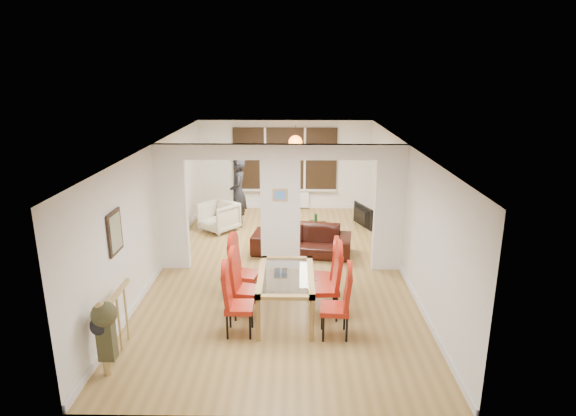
{
  "coord_description": "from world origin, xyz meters",
  "views": [
    {
      "loc": [
        0.3,
        -9.34,
        4.02
      ],
      "look_at": [
        0.15,
        0.6,
        1.13
      ],
      "focal_mm": 30.0,
      "sensor_mm": 36.0,
      "label": 1
    }
  ],
  "objects_px": {
    "dining_chair_la": "(239,302)",
    "bowl": "(313,222)",
    "television": "(360,216)",
    "sofa": "(302,240)",
    "coffee_table": "(306,228)",
    "dining_table": "(286,295)",
    "dining_chair_rb": "(324,284)",
    "dining_chair_rc": "(324,273)",
    "dining_chair_lb": "(247,286)",
    "bottle": "(316,219)",
    "person": "(238,193)",
    "dining_chair_lc": "(246,270)",
    "armchair": "(219,217)",
    "dining_chair_ra": "(335,304)"
  },
  "relations": [
    {
      "from": "dining_chair_ra",
      "to": "coffee_table",
      "type": "relative_size",
      "value": 1.04
    },
    {
      "from": "dining_table",
      "to": "dining_chair_la",
      "type": "bearing_deg",
      "value": -142.02
    },
    {
      "from": "dining_chair_la",
      "to": "armchair",
      "type": "height_order",
      "value": "dining_chair_la"
    },
    {
      "from": "dining_chair_la",
      "to": "bottle",
      "type": "distance_m",
      "value": 4.96
    },
    {
      "from": "dining_chair_la",
      "to": "person",
      "type": "height_order",
      "value": "person"
    },
    {
      "from": "dining_chair_ra",
      "to": "bottle",
      "type": "xyz_separation_m",
      "value": [
        -0.1,
        4.81,
        -0.15
      ]
    },
    {
      "from": "dining_chair_rb",
      "to": "bottle",
      "type": "relative_size",
      "value": 3.87
    },
    {
      "from": "dining_chair_rb",
      "to": "sofa",
      "type": "distance_m",
      "value": 2.89
    },
    {
      "from": "dining_chair_la",
      "to": "coffee_table",
      "type": "relative_size",
      "value": 1.03
    },
    {
      "from": "dining_chair_ra",
      "to": "dining_chair_rb",
      "type": "bearing_deg",
      "value": 105.05
    },
    {
      "from": "dining_chair_lc",
      "to": "dining_chair_ra",
      "type": "xyz_separation_m",
      "value": [
        1.5,
        -1.23,
        -0.01
      ]
    },
    {
      "from": "dining_chair_la",
      "to": "sofa",
      "type": "xyz_separation_m",
      "value": [
        1.01,
        3.44,
        -0.22
      ]
    },
    {
      "from": "bowl",
      "to": "bottle",
      "type": "bearing_deg",
      "value": -73.18
    },
    {
      "from": "dining_table",
      "to": "dining_chair_lb",
      "type": "bearing_deg",
      "value": 179.03
    },
    {
      "from": "dining_chair_rc",
      "to": "armchair",
      "type": "bearing_deg",
      "value": 133.07
    },
    {
      "from": "dining_chair_rb",
      "to": "bottle",
      "type": "height_order",
      "value": "dining_chair_rb"
    },
    {
      "from": "dining_table",
      "to": "bowl",
      "type": "relative_size",
      "value": 8.0
    },
    {
      "from": "person",
      "to": "dining_chair_la",
      "type": "bearing_deg",
      "value": -0.99
    },
    {
      "from": "dining_chair_lc",
      "to": "dining_chair_ra",
      "type": "distance_m",
      "value": 1.93
    },
    {
      "from": "dining_chair_lb",
      "to": "dining_chair_rb",
      "type": "bearing_deg",
      "value": 9.62
    },
    {
      "from": "dining_chair_lb",
      "to": "person",
      "type": "distance_m",
      "value": 4.89
    },
    {
      "from": "dining_chair_ra",
      "to": "dining_chair_rb",
      "type": "distance_m",
      "value": 0.63
    },
    {
      "from": "dining_chair_la",
      "to": "sofa",
      "type": "bearing_deg",
      "value": 73.15
    },
    {
      "from": "dining_table",
      "to": "bottle",
      "type": "relative_size",
      "value": 5.33
    },
    {
      "from": "dining_chair_rb",
      "to": "bottle",
      "type": "distance_m",
      "value": 4.19
    },
    {
      "from": "armchair",
      "to": "person",
      "type": "height_order",
      "value": "person"
    },
    {
      "from": "dining_chair_lc",
      "to": "television",
      "type": "relative_size",
      "value": 1.13
    },
    {
      "from": "dining_chair_la",
      "to": "bottle",
      "type": "xyz_separation_m",
      "value": [
        1.38,
        4.76,
        -0.15
      ]
    },
    {
      "from": "dining_chair_la",
      "to": "bowl",
      "type": "xyz_separation_m",
      "value": [
        1.33,
        4.93,
        -0.27
      ]
    },
    {
      "from": "person",
      "to": "bowl",
      "type": "bearing_deg",
      "value": 68.93
    },
    {
      "from": "dining_chair_rb",
      "to": "person",
      "type": "distance_m",
      "value": 5.22
    },
    {
      "from": "dining_chair_lc",
      "to": "dining_chair_rc",
      "type": "relative_size",
      "value": 1.03
    },
    {
      "from": "dining_chair_lc",
      "to": "bowl",
      "type": "relative_size",
      "value": 5.45
    },
    {
      "from": "sofa",
      "to": "coffee_table",
      "type": "bearing_deg",
      "value": 92.5
    },
    {
      "from": "coffee_table",
      "to": "sofa",
      "type": "bearing_deg",
      "value": -95.51
    },
    {
      "from": "dining_table",
      "to": "dining_chair_lc",
      "type": "xyz_separation_m",
      "value": [
        -0.73,
        0.63,
        0.17
      ]
    },
    {
      "from": "coffee_table",
      "to": "bottle",
      "type": "height_order",
      "value": "bottle"
    },
    {
      "from": "television",
      "to": "dining_chair_rc",
      "type": "bearing_deg",
      "value": 144.18
    },
    {
      "from": "dining_chair_ra",
      "to": "dining_chair_rb",
      "type": "relative_size",
      "value": 0.92
    },
    {
      "from": "armchair",
      "to": "bottle",
      "type": "bearing_deg",
      "value": 34.76
    },
    {
      "from": "dining_chair_rc",
      "to": "television",
      "type": "height_order",
      "value": "dining_chair_rc"
    },
    {
      "from": "dining_chair_lb",
      "to": "bottle",
      "type": "xyz_separation_m",
      "value": [
        1.32,
        4.2,
        -0.15
      ]
    },
    {
      "from": "dining_chair_rc",
      "to": "sofa",
      "type": "bearing_deg",
      "value": 109.51
    },
    {
      "from": "dining_chair_lc",
      "to": "coffee_table",
      "type": "bearing_deg",
      "value": 84.62
    },
    {
      "from": "coffee_table",
      "to": "bowl",
      "type": "xyz_separation_m",
      "value": [
        0.19,
        0.1,
        0.15
      ]
    },
    {
      "from": "dining_chair_rc",
      "to": "bottle",
      "type": "xyz_separation_m",
      "value": [
        0.01,
        3.65,
        -0.14
      ]
    },
    {
      "from": "dining_chair_rb",
      "to": "coffee_table",
      "type": "distance_m",
      "value": 4.28
    },
    {
      "from": "television",
      "to": "sofa",
      "type": "bearing_deg",
      "value": 121.38
    },
    {
      "from": "dining_table",
      "to": "dining_chair_la",
      "type": "xyz_separation_m",
      "value": [
        -0.71,
        -0.56,
        0.16
      ]
    },
    {
      "from": "dining_chair_la",
      "to": "dining_chair_rb",
      "type": "distance_m",
      "value": 1.47
    }
  ]
}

